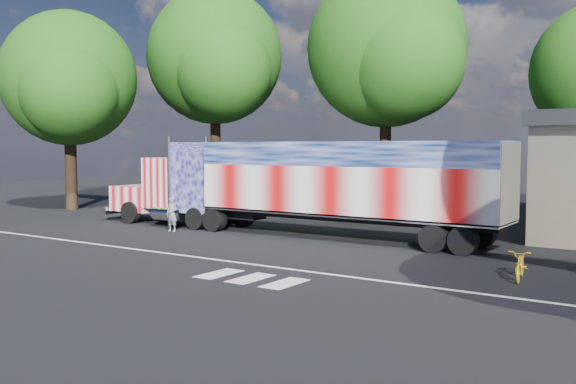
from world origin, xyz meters
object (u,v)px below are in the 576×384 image
Objects in this scene: woman at (172,214)px; tree_w_a at (70,79)px; semi_truck at (295,184)px; coach_bus at (313,185)px; bicycle at (521,265)px; tree_n_mid at (388,49)px; tree_nw_a at (216,57)px.

woman is 0.13× the size of tree_w_a.
semi_truck reaches higher than woman.
bicycle is at bearing -38.80° from coach_bus.
tree_n_mid is (-12.55, 17.55, 9.36)m from bicycle.
tree_n_mid is at bearing 73.63° from woman.
tree_n_mid is 1.23× the size of tree_w_a.
semi_truck is 15.43m from tree_n_mid.
tree_n_mid is at bearing 116.08° from bicycle.
woman is at bearing -17.79° from tree_w_a.
tree_nw_a is (3.53, 9.31, 2.09)m from tree_w_a.
woman is at bearing 163.00° from bicycle.
coach_bus is (-3.44, 7.00, -0.49)m from semi_truck.
semi_truck is 11.53m from bicycle.
coach_bus is at bearing 20.74° from tree_w_a.
tree_w_a is at bearing 157.60° from woman.
semi_truck is at bearing 148.55° from bicycle.
tree_w_a is at bearing -110.76° from tree_nw_a.
tree_w_a is (-15.39, -11.57, -1.95)m from tree_n_mid.
tree_nw_a is at bearing 158.78° from coach_bus.
semi_truck is 18.35m from tree_w_a.
tree_w_a reaches higher than bicycle.
coach_bus is at bearing 74.52° from woman.
tree_w_a reaches higher than woman.
coach_bus is 0.78× the size of tree_nw_a.
bicycle is (15.77, -2.08, -0.34)m from woman.
woman is (-5.20, -2.18, -1.43)m from semi_truck.
tree_nw_a is (-24.41, 15.30, 9.50)m from bicycle.
tree_nw_a reaches higher than coach_bus.
tree_w_a is (-27.94, 5.99, 7.41)m from bicycle.
tree_nw_a is (-13.84, 11.04, 7.73)m from semi_truck.
tree_nw_a is (-11.86, -2.25, 0.14)m from tree_n_mid.
tree_w_a is (-12.17, 3.91, 7.07)m from woman.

